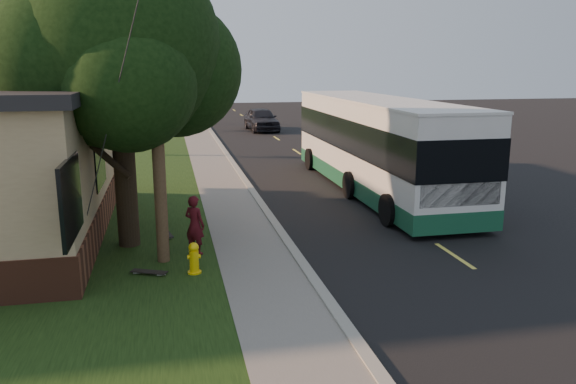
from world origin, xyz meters
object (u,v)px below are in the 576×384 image
at_px(transit_bus, 376,142).
at_px(skateboarder, 195,225).
at_px(fire_hydrant, 194,258).
at_px(bare_tree_far, 167,104).
at_px(leafy_tree, 119,50).
at_px(distant_car, 261,119).
at_px(traffic_signal, 211,85).
at_px(bare_tree_near, 159,116).
at_px(utility_pole, 154,72).
at_px(skateboard_main, 168,234).
at_px(skateboard_spare, 149,272).

distance_m(transit_bus, skateboarder, 9.68).
distance_m(fire_hydrant, bare_tree_far, 30.04).
distance_m(leafy_tree, distant_car, 27.56).
bearing_deg(skateboarder, transit_bus, -100.06).
bearing_deg(traffic_signal, leafy_tree, -98.47).
distance_m(bare_tree_near, skateboarder, 16.71).
bearing_deg(skateboarder, bare_tree_near, -47.81).
bearing_deg(leafy_tree, utility_pole, -62.40).
height_order(bare_tree_far, skateboard_main, bare_tree_far).
xyz_separation_m(leafy_tree, skateboard_spare, (0.54, -2.53, -5.04)).
bearing_deg(skateboard_spare, bare_tree_far, 88.80).
bearing_deg(transit_bus, skateboard_main, -149.72).
bearing_deg(skateboard_spare, transit_bus, 42.19).
distance_m(leafy_tree, transit_bus, 10.76).
xyz_separation_m(transit_bus, skateboard_spare, (-8.37, -7.59, -1.76)).
bearing_deg(bare_tree_near, utility_pole, -89.34).
height_order(fire_hydrant, leafy_tree, leafy_tree).
bearing_deg(transit_bus, distant_car, 92.66).
distance_m(utility_pole, distant_car, 28.83).
xyz_separation_m(fire_hydrant, skateboard_spare, (-1.03, 0.12, -0.30)).
relative_size(bare_tree_far, distant_car, 0.81).
relative_size(bare_tree_far, transit_bus, 0.31).
height_order(skateboard_main, skateboard_spare, skateboard_spare).
distance_m(bare_tree_far, skateboard_main, 26.99).
bearing_deg(fire_hydrant, utility_pole, 125.38).
relative_size(traffic_signal, skateboard_spare, 6.35).
relative_size(utility_pole, leafy_tree, 1.16).
xyz_separation_m(bare_tree_near, transit_bus, (8.24, -10.29, -0.26)).
xyz_separation_m(bare_tree_near, skateboarder, (1.00, -16.63, -1.32)).
bearing_deg(bare_tree_far, distant_car, -11.01).
xyz_separation_m(utility_pole, bare_tree_near, (-0.19, 17.01, -2.48)).
xyz_separation_m(utility_pole, skateboard_main, (0.11, 2.08, -4.51)).
relative_size(bare_tree_near, skateboarder, 2.81).
bearing_deg(utility_pole, transit_bus, 39.84).
distance_m(leafy_tree, skateboarder, 4.82).
height_order(leafy_tree, bare_tree_near, leafy_tree).
bearing_deg(bare_tree_far, transit_bus, -70.85).
bearing_deg(fire_hydrant, leafy_tree, 120.67).
distance_m(traffic_signal, skateboarder, 32.85).
height_order(traffic_signal, skateboard_main, traffic_signal).
bearing_deg(skateboard_spare, fire_hydrant, -6.69).
bearing_deg(skateboard_spare, distant_car, 75.49).
bearing_deg(distant_car, bare_tree_far, 166.37).
bearing_deg(traffic_signal, skateboarder, -95.25).
bearing_deg(skateboarder, skateboard_main, -29.20).
height_order(utility_pole, bare_tree_near, utility_pole).
xyz_separation_m(bare_tree_near, distant_car, (7.26, 10.68, -1.30)).
bearing_deg(traffic_signal, transit_bus, -80.84).
bearing_deg(bare_tree_near, skateboarder, -86.56).
distance_m(fire_hydrant, skateboard_spare, 1.08).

